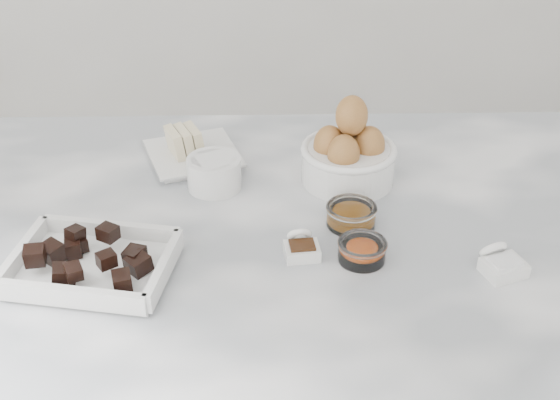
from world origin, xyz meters
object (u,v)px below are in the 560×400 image
Objects in this scene: sugar_ramekin at (214,172)px; honey_bowl at (351,215)px; chocolate_dish at (92,260)px; salt_spoon at (501,263)px; zest_bowl at (362,250)px; butter_plate at (192,149)px; vanilla_spoon at (301,247)px; egg_bowl at (349,154)px.

honey_bowl is (0.21, -0.11, -0.01)m from sugar_ramekin.
salt_spoon is at bearing -0.67° from chocolate_dish.
zest_bowl is (0.37, 0.02, -0.01)m from chocolate_dish.
salt_spoon reaches higher than honey_bowl.
butter_plate reaches higher than vanilla_spoon.
honey_bowl is at bearing 148.44° from salt_spoon.
butter_plate is 0.55m from salt_spoon.
vanilla_spoon is (0.13, -0.19, -0.02)m from sugar_ramekin.
sugar_ramekin reaches higher than vanilla_spoon.
zest_bowl is at bearing -10.04° from vanilla_spoon.
zest_bowl is at bearing -85.83° from honey_bowl.
salt_spoon reaches higher than zest_bowl.
zest_bowl is 0.89× the size of salt_spoon.
honey_bowl is 1.10× the size of zest_bowl.
egg_bowl reaches higher than zest_bowl.
butter_plate is 0.33m from vanilla_spoon.
chocolate_dish is at bearing -124.31° from sugar_ramekin.
honey_bowl is 0.11m from vanilla_spoon.
vanilla_spoon is 0.27m from salt_spoon.
honey_bowl is at bearing -28.54° from sugar_ramekin.
butter_plate is 2.62× the size of zest_bowl.
egg_bowl is at bearing 86.79° from honey_bowl.
salt_spoon is at bearing -30.02° from sugar_ramekin.
honey_bowl is 0.09m from zest_bowl.
zest_bowl is at bearing -43.11° from sugar_ramekin.
butter_plate is at bearing 163.77° from egg_bowl.
chocolate_dish is 3.11× the size of honey_bowl.
egg_bowl is (0.37, 0.24, 0.03)m from chocolate_dish.
chocolate_dish is 0.29m from vanilla_spoon.
sugar_ramekin is at bearing 125.13° from vanilla_spoon.
vanilla_spoon is at bearing -54.87° from sugar_ramekin.
egg_bowl is (0.26, -0.08, 0.03)m from butter_plate.
zest_bowl is at bearing -90.25° from egg_bowl.
butter_plate is 2.39× the size of honey_bowl.
vanilla_spoon is at bearing -112.55° from egg_bowl.
egg_bowl is at bearing 126.63° from salt_spoon.
chocolate_dish is 0.27m from sugar_ramekin.
salt_spoon is (0.19, -0.03, -0.00)m from zest_bowl.
butter_plate is at bearing 131.25° from zest_bowl.
vanilla_spoon is (-0.08, -0.07, -0.00)m from honey_bowl.
honey_bowl is (0.25, -0.21, -0.00)m from butter_plate.
chocolate_dish is 1.30× the size of butter_plate.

